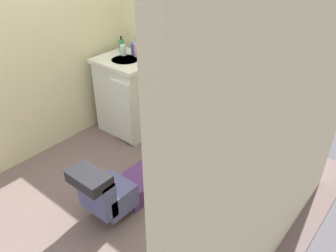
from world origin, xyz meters
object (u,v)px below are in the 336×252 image
Objects in this scene: faucet at (136,50)px; bottle_clear at (123,50)px; soap_dispenser at (122,45)px; vanity_cabinet at (129,95)px; paper_towel_roll at (209,177)px; bottle_pink at (136,50)px; person_plumber at (128,184)px; tissue_box at (269,98)px; bottle_blue at (134,49)px; toilet at (261,149)px.

faucet is 0.94× the size of bottle_clear.
soap_dispenser is 1.56× the size of bottle_clear.
vanity_cabinet is 8.20× the size of faucet.
vanity_cabinet is 4.04× the size of paper_towel_roll.
bottle_pink is at bearing -42.76° from faucet.
person_plumber is 4.84× the size of tissue_box.
bottle_blue reaches higher than vanity_cabinet.
faucet is at bearing -179.95° from tissue_box.
vanity_cabinet is 4.94× the size of soap_dispenser.
tissue_box is (1.47, 0.15, 0.38)m from vanity_cabinet.
bottle_pink is (0.22, -0.01, -0.00)m from soap_dispenser.
tissue_box is at bearing 5.72° from vanity_cabinet.
person_plumber is at bearing -49.56° from bottle_blue.
faucet is 1.44m from person_plumber.
bottle_pink is at bearing -2.58° from soap_dispenser.
soap_dispenser reaches higher than person_plumber.
bottle_clear is 1.56m from paper_towel_roll.
paper_towel_roll is at bearing -13.86° from bottle_clear.
vanity_cabinet is at bearing -104.09° from bottle_pink.
tissue_box is at bearing 58.12° from paper_towel_roll.
bottle_pink is at bearing 177.71° from toilet.
tissue_box is 1.08× the size of paper_towel_roll.
person_plumber is (0.80, -0.97, -0.69)m from faucet.
person_plumber is 6.42× the size of soap_dispenser.
tissue_box reaches higher than paper_towel_roll.
person_plumber is (-0.72, -0.88, -0.19)m from toilet.
bottle_blue is (-0.83, 0.97, 0.70)m from person_plumber.
soap_dispenser is (-1.66, -0.02, 0.09)m from tissue_box.
soap_dispenser is 0.82× the size of paper_towel_roll.
toilet is at bearing 46.80° from paper_towel_roll.
bottle_clear reaches higher than paper_towel_roll.
bottle_blue reaches higher than person_plumber.
vanity_cabinet is 1.53m from tissue_box.
bottle_clear reaches higher than tissue_box.
paper_towel_roll is (1.32, -0.33, -0.77)m from bottle_clear.
bottle_clear is at bearing -141.18° from faucet.
bottle_blue is at bearing 176.87° from toilet.
faucet is at bearing 38.82° from bottle_clear.
toilet reaches higher than person_plumber.
toilet is 0.91× the size of vanity_cabinet.
soap_dispenser reaches higher than toilet.
soap_dispenser is (-0.19, -0.02, 0.02)m from faucet.
bottle_blue is (-1.55, 0.08, 0.51)m from toilet.
vanity_cabinet is 1.17m from person_plumber.
bottle_blue is 1.53m from paper_towel_roll.
bottle_pink is at bearing 75.91° from vanity_cabinet.
toilet is 1.60m from faucet.
bottle_pink is (0.03, 0.12, 0.47)m from vanity_cabinet.
faucet is 1.50m from paper_towel_roll.
bottle_blue reaches higher than tissue_box.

